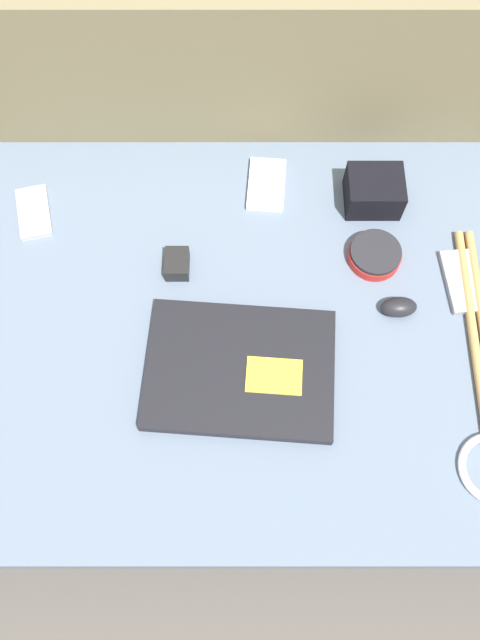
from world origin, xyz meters
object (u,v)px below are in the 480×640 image
object	(u,v)px
laptop	(242,370)
phone_silver	(463,282)
speaker_puck	(375,255)
camera_pouch	(374,191)
computer_mouse	(399,307)
phone_small	(267,185)
charger_brick	(177,264)
phone_black	(34,212)

from	to	relation	value
laptop	phone_silver	size ratio (longest dim) A/B	2.57
speaker_puck	phone_silver	world-z (taller)	speaker_puck
laptop	camera_pouch	distance (m)	0.41
speaker_puck	camera_pouch	size ratio (longest dim) A/B	0.94
computer_mouse	phone_small	size ratio (longest dim) A/B	0.54
charger_brick	phone_silver	bearing A→B (deg)	-3.36
computer_mouse	phone_black	size ratio (longest dim) A/B	0.54
phone_black	phone_small	size ratio (longest dim) A/B	1.01
camera_pouch	phone_silver	bearing A→B (deg)	-49.19
laptop	phone_black	xyz separation A→B (m)	(-0.38, 0.30, -0.01)
phone_black	charger_brick	distance (m)	0.29
computer_mouse	speaker_puck	xyz separation A→B (m)	(-0.03, 0.10, -0.00)
speaker_puck	camera_pouch	xyz separation A→B (m)	(0.01, 0.12, 0.02)
phone_silver	phone_black	world-z (taller)	same
phone_black	phone_small	bearing A→B (deg)	-5.17
phone_small	charger_brick	distance (m)	0.24
phone_small	charger_brick	size ratio (longest dim) A/B	2.13
computer_mouse	camera_pouch	xyz separation A→B (m)	(-0.03, 0.22, 0.02)
laptop	phone_silver	xyz separation A→B (m)	(0.39, 0.16, -0.01)
phone_black	charger_brick	size ratio (longest dim) A/B	2.14
charger_brick	computer_mouse	bearing A→B (deg)	-12.29
speaker_puck	phone_black	world-z (taller)	speaker_puck
computer_mouse	phone_black	xyz separation A→B (m)	(-0.65, 0.19, -0.01)
laptop	speaker_puck	size ratio (longest dim) A/B	3.43
laptop	computer_mouse	distance (m)	0.29
phone_silver	phone_black	xyz separation A→B (m)	(-0.77, 0.14, -0.00)
speaker_puck	charger_brick	distance (m)	0.35
phone_silver	camera_pouch	xyz separation A→B (m)	(-0.15, 0.17, 0.03)
speaker_puck	phone_silver	size ratio (longest dim) A/B	0.75
phone_silver	phone_black	distance (m)	0.78
laptop	phone_small	world-z (taller)	laptop
phone_black	charger_brick	xyz separation A→B (m)	(0.27, -0.11, 0.01)
charger_brick	camera_pouch	bearing A→B (deg)	21.67
computer_mouse	camera_pouch	world-z (taller)	camera_pouch
laptop	speaker_puck	bearing A→B (deg)	46.30
laptop	phone_black	world-z (taller)	laptop
phone_silver	charger_brick	bearing A→B (deg)	171.37
camera_pouch	phone_black	bearing A→B (deg)	-177.36
speaker_puck	phone_silver	xyz separation A→B (m)	(0.15, -0.05, -0.01)
computer_mouse	charger_brick	xyz separation A→B (m)	(-0.38, 0.08, 0.00)
phone_silver	phone_small	bearing A→B (deg)	144.05
speaker_puck	laptop	bearing A→B (deg)	-137.95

